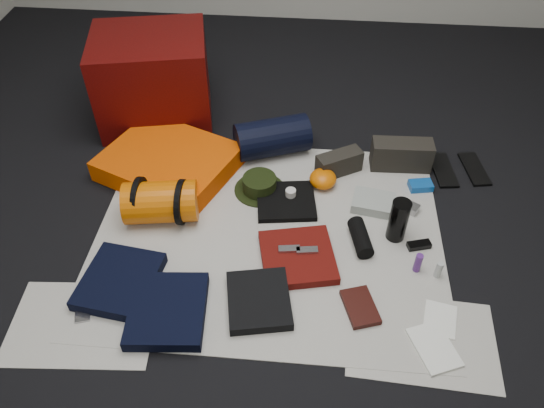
# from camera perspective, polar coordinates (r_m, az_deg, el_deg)

# --- Properties ---
(floor) EXTENTS (4.50, 4.50, 0.02)m
(floor) POSITION_cam_1_polar(r_m,az_deg,el_deg) (2.49, -0.35, -3.43)
(floor) COLOR black
(floor) RESTS_ON ground
(newspaper_mat) EXTENTS (1.60, 1.30, 0.01)m
(newspaper_mat) POSITION_cam_1_polar(r_m,az_deg,el_deg) (2.48, -0.35, -3.23)
(newspaper_mat) COLOR silver
(newspaper_mat) RESTS_ON floor
(newspaper_sheet_front_left) EXTENTS (0.61, 0.44, 0.00)m
(newspaper_sheet_front_left) POSITION_cam_1_polar(r_m,az_deg,el_deg) (2.32, -19.64, -12.00)
(newspaper_sheet_front_left) COLOR silver
(newspaper_sheet_front_left) RESTS_ON floor
(newspaper_sheet_front_right) EXTENTS (0.60, 0.43, 0.00)m
(newspaper_sheet_front_right) POSITION_cam_1_polar(r_m,az_deg,el_deg) (2.23, 15.74, -13.80)
(newspaper_sheet_front_right) COLOR silver
(newspaper_sheet_front_right) RESTS_ON floor
(red_cabinet) EXTENTS (0.70, 0.62, 0.51)m
(red_cabinet) POSITION_cam_1_polar(r_m,az_deg,el_deg) (3.12, -12.66, 12.95)
(red_cabinet) COLOR #480605
(red_cabinet) RESTS_ON floor
(sleeping_pad) EXTENTS (0.78, 0.72, 0.11)m
(sleeping_pad) POSITION_cam_1_polar(r_m,az_deg,el_deg) (2.81, -11.02, 4.42)
(sleeping_pad) COLOR #E54D02
(sleeping_pad) RESTS_ON newspaper_mat
(stuff_sack) EXTENTS (0.37, 0.25, 0.20)m
(stuff_sack) POSITION_cam_1_polar(r_m,az_deg,el_deg) (2.54, -11.86, 0.21)
(stuff_sack) COLOR #CC5903
(stuff_sack) RESTS_ON newspaper_mat
(sack_strap_left) EXTENTS (0.02, 0.22, 0.22)m
(sack_strap_left) POSITION_cam_1_polar(r_m,az_deg,el_deg) (2.56, -14.04, 0.49)
(sack_strap_left) COLOR black
(sack_strap_left) RESTS_ON newspaper_mat
(sack_strap_right) EXTENTS (0.03, 0.22, 0.22)m
(sack_strap_right) POSITION_cam_1_polar(r_m,az_deg,el_deg) (2.51, -9.69, 0.21)
(sack_strap_right) COLOR black
(sack_strap_right) RESTS_ON newspaper_mat
(navy_duffel) EXTENTS (0.44, 0.33, 0.20)m
(navy_duffel) POSITION_cam_1_polar(r_m,az_deg,el_deg) (2.85, 0.03, 7.18)
(navy_duffel) COLOR black
(navy_duffel) RESTS_ON newspaper_mat
(boonie_brim) EXTENTS (0.33, 0.33, 0.01)m
(boonie_brim) POSITION_cam_1_polar(r_m,az_deg,el_deg) (2.69, -1.34, 1.57)
(boonie_brim) COLOR black
(boonie_brim) RESTS_ON newspaper_mat
(boonie_crown) EXTENTS (0.17, 0.17, 0.07)m
(boonie_crown) POSITION_cam_1_polar(r_m,az_deg,el_deg) (2.66, -1.35, 2.21)
(boonie_crown) COLOR black
(boonie_crown) RESTS_ON boonie_brim
(hiking_boot_left) EXTENTS (0.25, 0.20, 0.12)m
(hiking_boot_left) POSITION_cam_1_polar(r_m,az_deg,el_deg) (2.78, 7.22, 4.39)
(hiking_boot_left) COLOR black
(hiking_boot_left) RESTS_ON newspaper_mat
(hiking_boot_right) EXTENTS (0.31, 0.13, 0.16)m
(hiking_boot_right) POSITION_cam_1_polar(r_m,az_deg,el_deg) (2.86, 13.74, 5.17)
(hiking_boot_right) COLOR black
(hiking_boot_right) RESTS_ON newspaper_mat
(flip_flop_left) EXTENTS (0.13, 0.28, 0.02)m
(flip_flop_left) POSITION_cam_1_polar(r_m,az_deg,el_deg) (2.94, 17.90, 3.50)
(flip_flop_left) COLOR black
(flip_flop_left) RESTS_ON floor
(flip_flop_right) EXTENTS (0.14, 0.27, 0.01)m
(flip_flop_right) POSITION_cam_1_polar(r_m,az_deg,el_deg) (3.01, 20.93, 3.54)
(flip_flop_right) COLOR black
(flip_flop_right) RESTS_ON floor
(trousers_navy_a) EXTENTS (0.34, 0.38, 0.05)m
(trousers_navy_a) POSITION_cam_1_polar(r_m,az_deg,el_deg) (2.36, -16.08, -7.97)
(trousers_navy_a) COLOR black
(trousers_navy_a) RESTS_ON newspaper_mat
(trousers_navy_b) EXTENTS (0.33, 0.37, 0.05)m
(trousers_navy_b) POSITION_cam_1_polar(r_m,az_deg,el_deg) (2.22, -11.17, -11.16)
(trousers_navy_b) COLOR black
(trousers_navy_b) RESTS_ON newspaper_mat
(trousers_charcoal) EXTENTS (0.31, 0.33, 0.05)m
(trousers_charcoal) POSITION_cam_1_polar(r_m,az_deg,el_deg) (2.22, -1.43, -10.31)
(trousers_charcoal) COLOR black
(trousers_charcoal) RESTS_ON newspaper_mat
(black_tshirt) EXTENTS (0.32, 0.30, 0.03)m
(black_tshirt) POSITION_cam_1_polar(r_m,az_deg,el_deg) (2.61, 1.53, 0.29)
(black_tshirt) COLOR black
(black_tshirt) RESTS_ON newspaper_mat
(red_shirt) EXTENTS (0.38, 0.38, 0.04)m
(red_shirt) POSITION_cam_1_polar(r_m,az_deg,el_deg) (2.36, 2.78, -5.73)
(red_shirt) COLOR #540D09
(red_shirt) RESTS_ON newspaper_mat
(orange_stuff_sack) EXTENTS (0.17, 0.17, 0.09)m
(orange_stuff_sack) POSITION_cam_1_polar(r_m,az_deg,el_deg) (2.70, 5.50, 2.71)
(orange_stuff_sack) COLOR #CC5903
(orange_stuff_sack) RESTS_ON newspaper_mat
(first_aid_pouch) EXTENTS (0.22, 0.18, 0.05)m
(first_aid_pouch) POSITION_cam_1_polar(r_m,az_deg,el_deg) (2.63, 10.86, 0.14)
(first_aid_pouch) COLOR gray
(first_aid_pouch) RESTS_ON newspaper_mat
(water_bottle) EXTENTS (0.11, 0.11, 0.22)m
(water_bottle) POSITION_cam_1_polar(r_m,az_deg,el_deg) (2.46, 13.44, -1.71)
(water_bottle) COLOR black
(water_bottle) RESTS_ON newspaper_mat
(speaker) EXTENTS (0.12, 0.21, 0.08)m
(speaker) POSITION_cam_1_polar(r_m,az_deg,el_deg) (2.44, 9.49, -3.58)
(speaker) COLOR black
(speaker) RESTS_ON newspaper_mat
(compact_camera) EXTENTS (0.11, 0.10, 0.04)m
(compact_camera) POSITION_cam_1_polar(r_m,az_deg,el_deg) (2.66, 14.51, -0.31)
(compact_camera) COLOR #9F9FA3
(compact_camera) RESTS_ON newspaper_mat
(cyan_case) EXTENTS (0.13, 0.09, 0.04)m
(cyan_case) POSITION_cam_1_polar(r_m,az_deg,el_deg) (2.79, 15.69, 1.92)
(cyan_case) COLOR #0F4B9A
(cyan_case) RESTS_ON newspaper_mat
(toiletry_purple) EXTENTS (0.04, 0.04, 0.10)m
(toiletry_purple) POSITION_cam_1_polar(r_m,az_deg,el_deg) (2.39, 15.44, -6.12)
(toiletry_purple) COLOR #4F2373
(toiletry_purple) RESTS_ON newspaper_mat
(toiletry_clear) EXTENTS (0.03, 0.03, 0.08)m
(toiletry_clear) POSITION_cam_1_polar(r_m,az_deg,el_deg) (2.40, 17.49, -6.75)
(toiletry_clear) COLOR #ADB2AD
(toiletry_clear) RESTS_ON newspaper_mat
(paperback_book) EXTENTS (0.17, 0.21, 0.03)m
(paperback_book) POSITION_cam_1_polar(r_m,az_deg,el_deg) (2.24, 9.46, -10.88)
(paperback_book) COLOR black
(paperback_book) RESTS_ON newspaper_mat
(map_booklet) EXTENTS (0.21, 0.25, 0.01)m
(map_booklet) POSITION_cam_1_polar(r_m,az_deg,el_deg) (2.21, 17.05, -14.53)
(map_booklet) COLOR white
(map_booklet) RESTS_ON newspaper_mat
(map_printout) EXTENTS (0.16, 0.18, 0.01)m
(map_printout) POSITION_cam_1_polar(r_m,az_deg,el_deg) (2.29, 17.63, -11.72)
(map_printout) COLOR white
(map_printout) RESTS_ON newspaper_mat
(sunglasses) EXTENTS (0.11, 0.07, 0.03)m
(sunglasses) POSITION_cam_1_polar(r_m,az_deg,el_deg) (2.51, 15.53, -4.28)
(sunglasses) COLOR black
(sunglasses) RESTS_ON newspaper_mat
(key_cluster) EXTENTS (0.08, 0.08, 0.01)m
(key_cluster) POSITION_cam_1_polar(r_m,az_deg,el_deg) (2.33, -19.69, -11.25)
(key_cluster) COLOR #9F9FA3
(key_cluster) RESTS_ON newspaper_mat
(tape_roll) EXTENTS (0.05, 0.05, 0.03)m
(tape_roll) POSITION_cam_1_polar(r_m,az_deg,el_deg) (2.61, 2.02, 1.22)
(tape_roll) COLOR beige
(tape_roll) RESTS_ON black_tshirt
(energy_bar_a) EXTENTS (0.10, 0.05, 0.01)m
(energy_bar_a) POSITION_cam_1_polar(r_m,az_deg,el_deg) (2.35, 1.85, -4.86)
(energy_bar_a) COLOR #9F9FA3
(energy_bar_a) RESTS_ON red_shirt
(energy_bar_b) EXTENTS (0.10, 0.05, 0.01)m
(energy_bar_b) POSITION_cam_1_polar(r_m,az_deg,el_deg) (2.35, 3.80, -4.98)
(energy_bar_b) COLOR #9F9FA3
(energy_bar_b) RESTS_ON red_shirt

